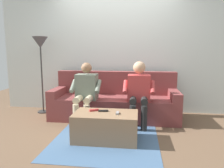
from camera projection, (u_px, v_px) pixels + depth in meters
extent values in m
plane|color=brown|center=(109.00, 131.00, 3.35)|extent=(8.00, 8.00, 0.00)
cube|color=silver|center=(118.00, 52.00, 4.40)|extent=(4.96, 0.06, 2.48)
cube|color=brown|center=(114.00, 109.00, 3.91)|extent=(2.01, 0.62, 0.41)
cube|color=brown|center=(116.00, 93.00, 4.27)|extent=(2.35, 0.18, 0.86)
cube|color=brown|center=(174.00, 107.00, 3.76)|extent=(0.17, 0.62, 0.55)
cube|color=brown|center=(57.00, 103.00, 4.03)|extent=(0.17, 0.62, 0.55)
cube|color=#8C6B4C|center=(106.00, 126.00, 3.00)|extent=(0.90, 0.51, 0.40)
cube|color=#B23838|center=(139.00, 88.00, 3.62)|extent=(0.38, 0.29, 0.45)
sphere|color=tan|center=(139.00, 67.00, 3.57)|extent=(0.21, 0.21, 0.21)
cylinder|color=black|center=(144.00, 100.00, 3.47)|extent=(0.11, 0.34, 0.11)
cylinder|color=black|center=(133.00, 100.00, 3.49)|extent=(0.11, 0.34, 0.11)
cylinder|color=black|center=(144.00, 118.00, 3.34)|extent=(0.10, 0.10, 0.41)
cylinder|color=black|center=(133.00, 118.00, 3.36)|extent=(0.10, 0.10, 0.41)
cylinder|color=#B23838|center=(153.00, 87.00, 3.51)|extent=(0.08, 0.27, 0.22)
cylinder|color=#B23838|center=(125.00, 87.00, 3.57)|extent=(0.08, 0.27, 0.22)
cube|color=slate|center=(87.00, 87.00, 3.73)|extent=(0.36, 0.28, 0.45)
sphere|color=#936B4C|center=(87.00, 68.00, 3.68)|extent=(0.18, 0.18, 0.18)
cylinder|color=#C6B793|center=(89.00, 99.00, 3.55)|extent=(0.11, 0.39, 0.11)
cylinder|color=#C6B793|center=(79.00, 98.00, 3.58)|extent=(0.11, 0.39, 0.11)
cylinder|color=#C6B793|center=(87.00, 117.00, 3.40)|extent=(0.10, 0.10, 0.41)
cylinder|color=#C6B793|center=(76.00, 117.00, 3.42)|extent=(0.10, 0.10, 0.41)
cylinder|color=slate|center=(98.00, 86.00, 3.62)|extent=(0.08, 0.27, 0.22)
cylinder|color=slate|center=(73.00, 86.00, 3.68)|extent=(0.08, 0.27, 0.22)
cube|color=black|center=(103.00, 111.00, 3.03)|extent=(0.15, 0.06, 0.02)
cube|color=#B73333|center=(94.00, 110.00, 3.07)|extent=(0.14, 0.11, 0.03)
cube|color=gray|center=(117.00, 113.00, 2.92)|extent=(0.04, 0.12, 0.02)
cube|color=#426084|center=(107.00, 136.00, 3.13)|extent=(1.48, 1.72, 0.01)
cylinder|color=#2D2D2D|center=(44.00, 112.00, 4.42)|extent=(0.24, 0.24, 0.02)
cylinder|color=#333333|center=(42.00, 79.00, 4.31)|extent=(0.03, 0.03, 1.41)
cone|color=#4C4C51|center=(40.00, 42.00, 4.20)|extent=(0.30, 0.30, 0.23)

